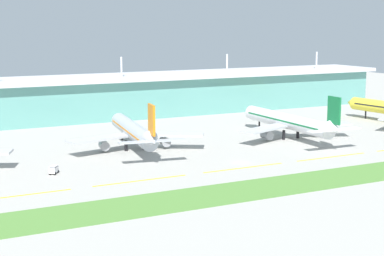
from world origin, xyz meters
name	(u,v)px	position (x,y,z in m)	size (l,w,h in m)	color
ground_plane	(240,162)	(0.00, 0.00, 0.00)	(600.00, 600.00, 0.00)	#A8A59E
terminal_building	(118,96)	(0.00, 109.54, 9.94)	(288.00, 34.00, 28.47)	#5B9E93
airliner_near_middle	(134,131)	(-22.21, 34.54, 6.44)	(48.21, 58.55, 18.90)	#ADB2BC
airliner_far_middle	(289,122)	(38.45, 27.29, 6.45)	(48.78, 62.56, 18.90)	silver
taxiway_stripe_west	(17,196)	(-71.00, -6.80, 0.02)	(28.00, 0.70, 0.04)	yellow
taxiway_stripe_mid_west	(141,181)	(-37.00, -6.80, 0.02)	(28.00, 0.70, 0.04)	yellow
taxiway_stripe_centre	(244,168)	(-3.00, -6.80, 0.02)	(28.00, 0.70, 0.04)	yellow
taxiway_stripe_mid_east	(331,157)	(31.00, -6.80, 0.02)	(28.00, 0.70, 0.04)	yellow
grass_verge	(296,183)	(0.00, -29.20, 0.05)	(300.00, 18.00, 0.10)	#518438
baggage_cart	(54,170)	(-56.53, 12.16, 1.26)	(3.53, 4.00, 2.48)	silver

